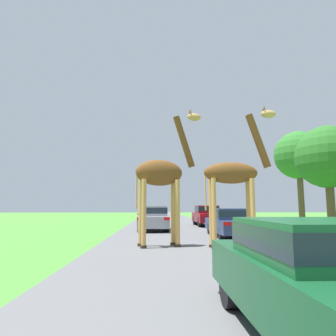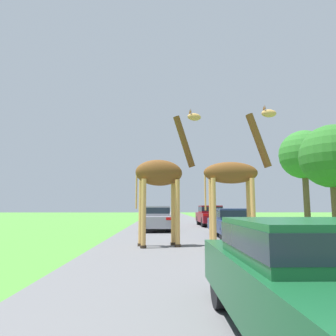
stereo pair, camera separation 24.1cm
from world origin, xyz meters
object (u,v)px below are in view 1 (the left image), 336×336
(tree_left_edge, at_px, (299,156))
(car_far_ahead, at_px, (207,215))
(tree_right_cluster, at_px, (328,157))
(car_verge_right, at_px, (148,214))
(giraffe_near_road, at_px, (162,177))
(car_lead_maroon, at_px, (329,277))
(giraffe_companion, at_px, (235,176))
(car_queue_left, at_px, (154,218))
(car_queue_right, at_px, (231,222))

(tree_left_edge, bearing_deg, car_far_ahead, -149.38)
(tree_right_cluster, bearing_deg, car_verge_right, 144.88)
(giraffe_near_road, xyz_separation_m, tree_right_cluster, (11.68, 8.75, 2.27))
(giraffe_near_road, xyz_separation_m, car_lead_maroon, (1.61, -7.95, -1.87))
(car_lead_maroon, relative_size, car_far_ahead, 0.87)
(giraffe_companion, bearing_deg, car_far_ahead, 174.60)
(giraffe_near_road, bearing_deg, tree_right_cluster, 113.76)
(giraffe_companion, relative_size, car_verge_right, 1.25)
(car_queue_left, bearing_deg, giraffe_near_road, -87.41)
(giraffe_near_road, distance_m, tree_right_cluster, 14.77)
(car_far_ahead, distance_m, car_verge_right, 7.28)
(giraffe_near_road, height_order, car_lead_maroon, giraffe_near_road)
(giraffe_near_road, relative_size, giraffe_companion, 1.02)
(giraffe_near_road, xyz_separation_m, giraffe_companion, (2.64, -0.53, -0.04))
(giraffe_near_road, distance_m, car_lead_maroon, 8.33)
(car_lead_maroon, xyz_separation_m, car_verge_right, (-2.53, 25.56, 0.06))
(giraffe_near_road, distance_m, car_far_ahead, 12.69)
(car_queue_left, distance_m, car_far_ahead, 6.07)
(car_queue_left, relative_size, tree_right_cluster, 0.60)
(car_far_ahead, bearing_deg, giraffe_near_road, -107.25)
(giraffe_companion, relative_size, car_far_ahead, 1.10)
(giraffe_companion, xyz_separation_m, car_lead_maroon, (-1.03, -7.43, -1.83))
(giraffe_near_road, xyz_separation_m, tree_left_edge, (14.38, 18.30, 4.06))
(giraffe_companion, bearing_deg, car_queue_right, 168.05)
(car_verge_right, distance_m, tree_right_cluster, 15.93)
(tree_left_edge, height_order, tree_right_cluster, tree_left_edge)
(giraffe_near_road, height_order, car_far_ahead, giraffe_near_road)
(car_verge_right, bearing_deg, tree_right_cluster, -35.12)
(car_lead_maroon, bearing_deg, giraffe_companion, 82.11)
(tree_right_cluster, bearing_deg, car_queue_right, -147.73)
(giraffe_companion, height_order, car_queue_right, giraffe_companion)
(tree_left_edge, relative_size, tree_right_cluster, 1.30)
(car_queue_right, relative_size, car_far_ahead, 0.98)
(giraffe_near_road, relative_size, car_lead_maroon, 1.30)
(car_far_ahead, bearing_deg, car_queue_right, -91.70)
(car_queue_left, bearing_deg, giraffe_companion, -69.60)
(car_verge_right, bearing_deg, giraffe_near_road, -87.02)
(giraffe_companion, bearing_deg, car_queue_left, -160.06)
(giraffe_companion, distance_m, car_lead_maroon, 7.72)
(car_far_ahead, bearing_deg, car_verge_right, 129.63)
(giraffe_near_road, relative_size, car_verge_right, 1.28)
(car_verge_right, bearing_deg, car_far_ahead, -50.37)
(giraffe_near_road, height_order, car_verge_right, giraffe_near_road)
(car_lead_maroon, bearing_deg, car_queue_left, 97.21)
(car_queue_right, height_order, car_queue_left, car_queue_left)
(car_verge_right, bearing_deg, car_queue_right, -72.62)
(car_verge_right, distance_m, tree_left_edge, 16.39)
(car_verge_right, height_order, tree_right_cluster, tree_right_cluster)
(tree_right_cluster, bearing_deg, tree_left_edge, 74.22)
(car_lead_maroon, xyz_separation_m, tree_right_cluster, (10.06, 16.70, 4.14))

